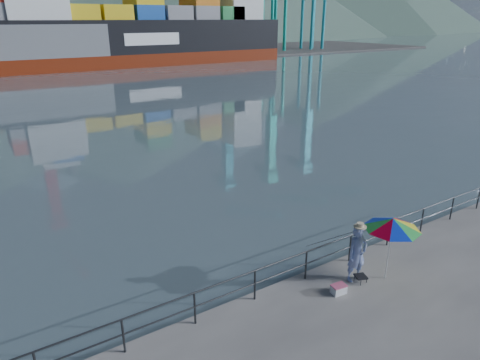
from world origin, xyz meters
The scene contains 9 objects.
far_dock centered at (10.00, 93.00, 0.00)m, with size 200.00×40.00×0.40m, color #514F4C.
guardrail centered at (0.00, 1.70, 0.52)m, with size 22.00×0.06×1.03m.
container_stacks centered at (35.32, 93.66, 3.01)m, with size 58.00×8.40×7.80m.
fisherman centered at (2.30, 0.79, 0.94)m, with size 0.69×0.45×1.88m, color navy.
beach_umbrella centered at (3.20, 0.30, 1.96)m, with size 2.05×2.05×2.15m.
folding_stool centered at (2.35, 0.59, 0.12)m, with size 0.45×0.45×0.23m.
cooler_bag centered at (1.33, 0.54, 0.13)m, with size 0.44×0.29×0.25m, color silver.
fishing_rod centered at (2.31, 2.03, 0.00)m, with size 0.02×0.02×2.29m, color black.
container_ship centered at (24.06, 70.97, 5.88)m, with size 54.67×9.11×18.10m.
Camera 1 is at (-7.23, -7.08, 7.93)m, focal length 32.00 mm.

